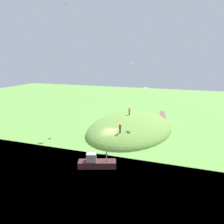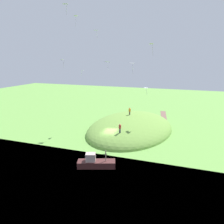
% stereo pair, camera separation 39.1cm
% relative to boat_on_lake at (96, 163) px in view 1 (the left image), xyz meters
% --- Properties ---
extents(ground_plane, '(160.00, 160.00, 0.00)m').
position_rel_boat_on_lake_xyz_m(ground_plane, '(10.14, 1.74, -0.66)').
color(ground_plane, '#659D43').
extents(grass_hill, '(26.68, 17.43, 5.86)m').
position_rel_boat_on_lake_xyz_m(grass_hill, '(19.15, 0.28, -0.66)').
color(grass_hill, '#6B983F').
rests_on(grass_hill, ground_plane).
extents(dirt_path, '(10.32, 3.18, 0.04)m').
position_rel_boat_on_lake_xyz_m(dirt_path, '(34.48, -4.62, -0.64)').
color(dirt_path, brown).
rests_on(dirt_path, ground_plane).
extents(boat_on_lake, '(3.49, 5.63, 2.52)m').
position_rel_boat_on_lake_xyz_m(boat_on_lake, '(0.00, 0.00, 0.00)').
color(boat_on_lake, '#452120').
rests_on(boat_on_lake, lake_water).
extents(person_with_child, '(0.51, 0.51, 1.68)m').
position_rel_boat_on_lake_xyz_m(person_with_child, '(20.34, 0.89, 3.29)').
color(person_with_child, brown).
rests_on(person_with_child, grass_hill).
extents(person_walking_path, '(0.53, 0.53, 1.70)m').
position_rel_boat_on_lake_xyz_m(person_walking_path, '(9.98, -0.33, 2.52)').
color(person_walking_path, '#232447').
rests_on(person_walking_path, grass_hill).
extents(kite_0, '(0.68, 0.65, 1.39)m').
position_rel_boat_on_lake_xyz_m(kite_0, '(8.38, 9.99, 14.19)').
color(kite_0, silver).
extents(kite_1, '(0.80, 0.99, 1.74)m').
position_rel_boat_on_lake_xyz_m(kite_1, '(18.21, 7.82, 20.07)').
color(kite_1, white).
extents(kite_2, '(1.23, 1.29, 1.47)m').
position_rel_boat_on_lake_xyz_m(kite_2, '(11.02, 2.45, 13.89)').
color(kite_2, white).
extents(kite_3, '(0.75, 0.55, 1.09)m').
position_rel_boat_on_lake_xyz_m(kite_3, '(15.74, 9.94, 11.98)').
color(kite_3, white).
extents(kite_4, '(0.68, 0.79, 2.15)m').
position_rel_boat_on_lake_xyz_m(kite_4, '(13.41, 9.75, 22.11)').
color(kite_4, white).
extents(kite_5, '(0.90, 1.02, 1.27)m').
position_rel_boat_on_lake_xyz_m(kite_5, '(15.37, -3.67, 9.02)').
color(kite_5, white).
extents(kite_6, '(1.09, 0.86, 1.79)m').
position_rel_boat_on_lake_xyz_m(kite_6, '(11.44, -1.91, 13.65)').
color(kite_6, silver).
extents(kite_7, '(0.85, 0.89, 2.13)m').
position_rel_boat_on_lake_xyz_m(kite_7, '(15.67, -4.37, 16.92)').
color(kite_7, silver).
extents(kite_8, '(0.77, 0.89, 1.46)m').
position_rel_boat_on_lake_xyz_m(kite_8, '(3.31, 5.81, 22.06)').
color(kite_8, white).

